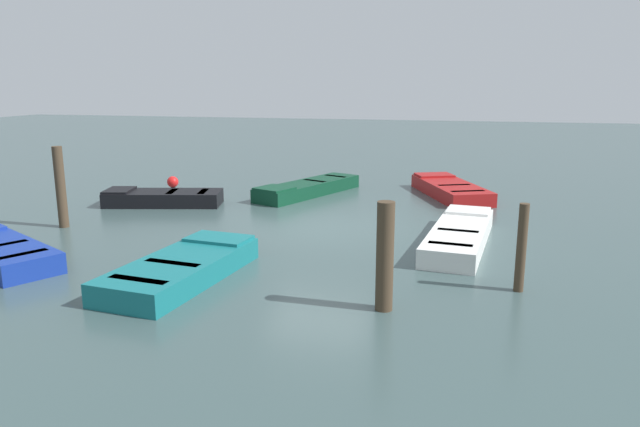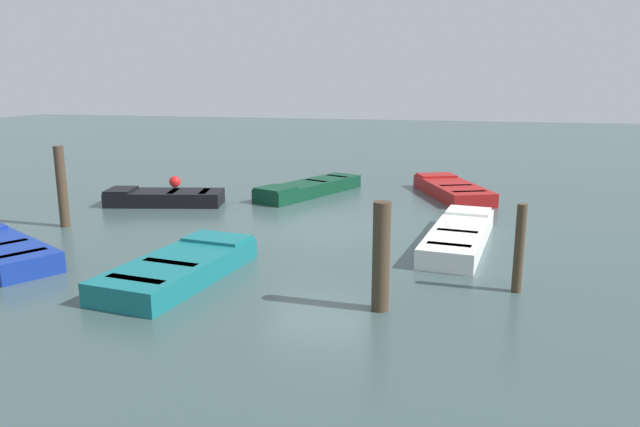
{
  "view_description": "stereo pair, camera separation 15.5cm",
  "coord_description": "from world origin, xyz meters",
  "views": [
    {
      "loc": [
        3.26,
        -13.47,
        3.49
      ],
      "look_at": [
        0.0,
        0.0,
        0.35
      ],
      "focal_mm": 33.19,
      "sensor_mm": 36.0,
      "label": 1
    },
    {
      "loc": [
        3.41,
        -13.44,
        3.49
      ],
      "look_at": [
        0.0,
        0.0,
        0.35
      ],
      "focal_mm": 33.19,
      "sensor_mm": 36.0,
      "label": 2
    }
  ],
  "objects": [
    {
      "name": "ground_plane",
      "position": [
        0.0,
        0.0,
        0.0
      ],
      "size": [
        80.0,
        80.0,
        0.0
      ],
      "primitive_type": "plane",
      "color": "#384C4C"
    },
    {
      "name": "rowboat_black",
      "position": [
        -4.98,
        1.52,
        0.22
      ],
      "size": [
        3.4,
        1.83,
        0.46
      ],
      "rotation": [
        0.0,
        0.0,
        3.37
      ],
      "color": "black",
      "rests_on": "ground_plane"
    },
    {
      "name": "rowboat_white",
      "position": [
        3.29,
        -0.74,
        0.22
      ],
      "size": [
        1.55,
        4.18,
        0.46
      ],
      "rotation": [
        0.0,
        0.0,
        1.46
      ],
      "color": "silver",
      "rests_on": "ground_plane"
    },
    {
      "name": "rowboat_dark_green",
      "position": [
        -1.36,
        3.99,
        0.22
      ],
      "size": [
        2.58,
        4.2,
        0.46
      ],
      "rotation": [
        0.0,
        0.0,
        4.31
      ],
      "color": "#0C3823",
      "rests_on": "ground_plane"
    },
    {
      "name": "rowboat_teal",
      "position": [
        -1.5,
        -4.27,
        0.22
      ],
      "size": [
        1.75,
        3.56,
        0.46
      ],
      "rotation": [
        0.0,
        0.0,
        1.45
      ],
      "color": "#14666B",
      "rests_on": "ground_plane"
    },
    {
      "name": "rowboat_red",
      "position": [
        2.94,
        4.84,
        0.22
      ],
      "size": [
        2.63,
        3.92,
        0.46
      ],
      "rotation": [
        0.0,
        0.0,
        1.97
      ],
      "color": "maroon",
      "rests_on": "ground_plane"
    },
    {
      "name": "mooring_piling_center",
      "position": [
        2.19,
        -4.85,
        0.86
      ],
      "size": [
        0.27,
        0.27,
        1.71
      ],
      "primitive_type": "cylinder",
      "color": "#423323",
      "rests_on": "ground_plane"
    },
    {
      "name": "mooring_piling_near_right",
      "position": [
        4.3,
        -3.48,
        0.76
      ],
      "size": [
        0.16,
        0.16,
        1.51
      ],
      "primitive_type": "cylinder",
      "color": "#423323",
      "rests_on": "ground_plane"
    },
    {
      "name": "mooring_piling_mid_left",
      "position": [
        -6.05,
        -1.41,
        0.98
      ],
      "size": [
        0.23,
        0.23,
        1.96
      ],
      "primitive_type": "cylinder",
      "color": "#423323",
      "rests_on": "ground_plane"
    },
    {
      "name": "marker_buoy",
      "position": [
        -5.73,
        3.57,
        0.29
      ],
      "size": [
        0.36,
        0.36,
        0.48
      ],
      "color": "#262626",
      "rests_on": "ground_plane"
    }
  ]
}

